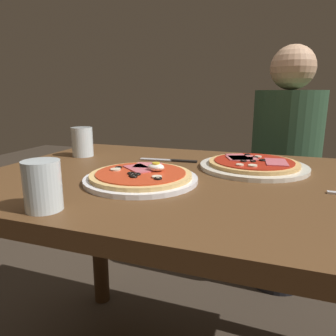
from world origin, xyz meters
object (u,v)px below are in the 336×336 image
at_px(dining_table, 203,218).
at_px(water_glass_far, 43,189).
at_px(knife, 172,160).
at_px(pizza_foreground, 141,177).
at_px(pizza_across_left, 253,165).
at_px(water_glass_near, 83,144).
at_px(diner_person, 283,178).

xyz_separation_m(dining_table, water_glass_far, (-0.24, -0.34, 0.16)).
height_order(water_glass_far, knife, water_glass_far).
relative_size(pizza_foreground, pizza_across_left, 0.92).
bearing_deg(water_glass_far, dining_table, 54.67).
height_order(water_glass_near, diner_person, diner_person).
bearing_deg(dining_table, pizza_across_left, 52.25).
bearing_deg(water_glass_far, water_glass_near, 116.49).
relative_size(pizza_foreground, water_glass_near, 2.83).
distance_m(pizza_foreground, knife, 0.26).
height_order(dining_table, pizza_across_left, pizza_across_left).
height_order(pizza_across_left, water_glass_far, water_glass_far).
bearing_deg(dining_table, diner_person, 74.30).
xyz_separation_m(pizza_across_left, diner_person, (0.10, 0.63, -0.20)).
bearing_deg(pizza_foreground, diner_person, 67.42).
bearing_deg(diner_person, water_glass_far, 67.73).
bearing_deg(water_glass_far, diner_person, 67.73).
bearing_deg(knife, diner_person, 59.28).
height_order(knife, diner_person, diner_person).
distance_m(pizza_across_left, diner_person, 0.67).
height_order(pizza_foreground, water_glass_near, water_glass_near).
bearing_deg(pizza_across_left, diner_person, 80.69).
relative_size(dining_table, knife, 6.31).
relative_size(water_glass_near, water_glass_far, 1.06).
relative_size(pizza_across_left, knife, 1.63).
bearing_deg(pizza_across_left, pizza_foreground, -137.12).
height_order(pizza_across_left, diner_person, diner_person).
distance_m(pizza_across_left, water_glass_near, 0.60).
height_order(pizza_foreground, pizza_across_left, pizza_foreground).
bearing_deg(knife, dining_table, -48.89).
distance_m(pizza_foreground, pizza_across_left, 0.36).
bearing_deg(dining_table, water_glass_far, -125.33).
bearing_deg(dining_table, water_glass_near, 163.13).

